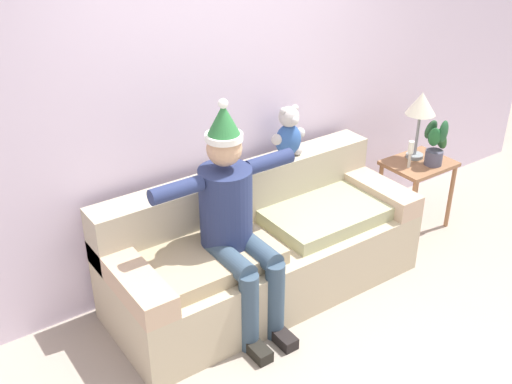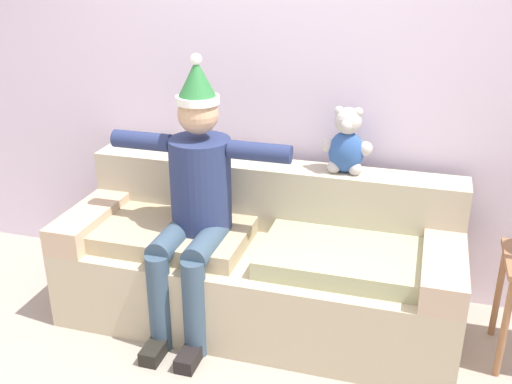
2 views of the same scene
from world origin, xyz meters
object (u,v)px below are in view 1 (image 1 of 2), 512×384
(table_lamp, at_px, (421,107))
(candle_tall, at_px, (411,151))
(couch, at_px, (261,248))
(potted_plant, at_px, (436,143))
(teddy_bear, at_px, (289,134))
(side_table, at_px, (418,174))
(person_seated, at_px, (234,217))

(table_lamp, distance_m, candle_tall, 0.36)
(couch, xyz_separation_m, potted_plant, (1.62, -0.11, 0.45))
(couch, distance_m, teddy_bear, 0.85)
(teddy_bear, bearing_deg, table_lamp, -9.60)
(potted_plant, bearing_deg, couch, 176.05)
(side_table, xyz_separation_m, potted_plant, (0.06, -0.09, 0.29))
(couch, height_order, table_lamp, table_lamp)
(person_seated, distance_m, table_lamp, 1.95)
(teddy_bear, xyz_separation_m, side_table, (1.13, -0.28, -0.53))
(couch, height_order, candle_tall, couch)
(couch, xyz_separation_m, side_table, (1.56, -0.02, 0.15))
(candle_tall, bearing_deg, side_table, 7.67)
(candle_tall, bearing_deg, table_lamp, 29.77)
(teddy_bear, distance_m, candle_tall, 1.07)
(side_table, distance_m, potted_plant, 0.31)
(side_table, height_order, potted_plant, potted_plant)
(person_seated, distance_m, teddy_bear, 0.89)
(side_table, xyz_separation_m, table_lamp, (0.03, 0.08, 0.55))
(teddy_bear, bearing_deg, couch, -148.60)
(couch, relative_size, potted_plant, 5.66)
(couch, distance_m, side_table, 1.57)
(potted_plant, bearing_deg, teddy_bear, 162.77)
(person_seated, xyz_separation_m, side_table, (1.88, 0.14, -0.29))
(person_seated, xyz_separation_m, teddy_bear, (0.75, 0.42, 0.24))
(person_seated, bearing_deg, potted_plant, 1.52)
(couch, height_order, potted_plant, potted_plant)
(couch, bearing_deg, teddy_bear, 31.40)
(side_table, bearing_deg, person_seated, -175.74)
(couch, xyz_separation_m, teddy_bear, (0.42, 0.26, 0.68))
(potted_plant, xyz_separation_m, candle_tall, (-0.21, 0.07, -0.04))
(teddy_bear, distance_m, potted_plant, 1.27)
(table_lamp, relative_size, candle_tall, 2.48)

